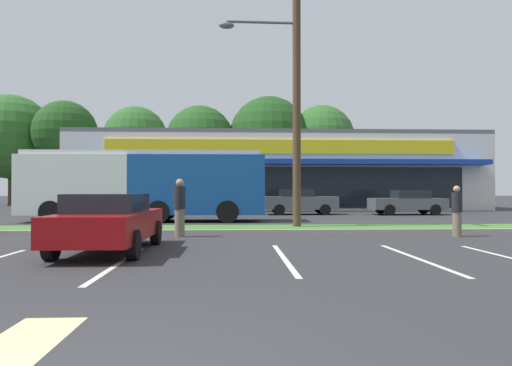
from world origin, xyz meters
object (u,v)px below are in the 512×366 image
at_px(pedestrian_by_pole, 457,211).
at_px(utility_pole, 293,77).
at_px(car_1, 408,202).
at_px(car_3, 300,201).
at_px(car_2, 110,221).
at_px(pedestrian_near_bench, 180,208).
at_px(city_bus, 145,184).

bearing_deg(pedestrian_by_pole, utility_pole, 87.77).
distance_m(car_1, car_3, 6.41).
distance_m(car_2, pedestrian_by_pole, 10.49).
bearing_deg(utility_pole, pedestrian_by_pole, -30.86).
bearing_deg(pedestrian_near_bench, city_bus, 132.97).
bearing_deg(car_3, city_bus, -142.95).
height_order(car_2, pedestrian_by_pole, pedestrian_by_pole).
height_order(city_bus, pedestrian_by_pole, city_bus).
distance_m(utility_pole, city_bus, 8.93).
distance_m(pedestrian_near_bench, pedestrian_by_pole, 8.71).
bearing_deg(city_bus, car_3, -142.36).
height_order(car_3, pedestrian_by_pole, pedestrian_by_pole).
xyz_separation_m(city_bus, pedestrian_by_pole, (11.15, -7.82, -0.96)).
xyz_separation_m(car_1, car_2, (-13.28, -16.62, -0.03)).
height_order(utility_pole, pedestrian_by_pole, utility_pole).
distance_m(city_bus, pedestrian_by_pole, 13.65).
bearing_deg(car_2, car_1, -38.63).
height_order(city_bus, pedestrian_near_bench, city_bus).
distance_m(city_bus, car_1, 15.52).
xyz_separation_m(car_2, car_3, (6.90, 17.24, 0.07)).
height_order(car_1, pedestrian_near_bench, pedestrian_near_bench).
xyz_separation_m(city_bus, car_2, (1.20, -11.12, -1.04)).
xyz_separation_m(city_bus, car_1, (14.47, 5.49, -1.01)).
relative_size(utility_pole, car_2, 2.26).
xyz_separation_m(utility_pole, pedestrian_by_pole, (4.82, -2.88, -4.88)).
bearing_deg(car_1, pedestrian_near_bench, 47.27).
relative_size(city_bus, car_2, 2.37).
bearing_deg(car_2, car_3, -21.82).
relative_size(utility_pole, pedestrian_by_pole, 6.66).
xyz_separation_m(city_bus, car_3, (8.10, 6.11, -0.97)).
bearing_deg(car_1, car_2, 51.37).
bearing_deg(car_1, utility_pole, 52.02).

